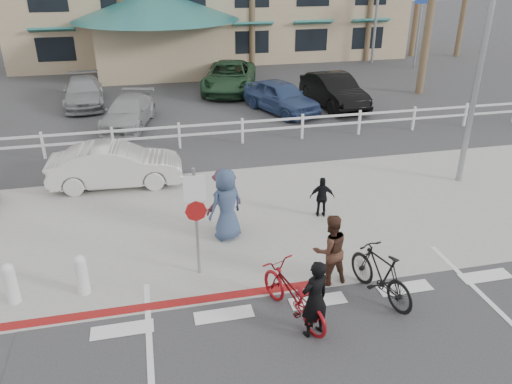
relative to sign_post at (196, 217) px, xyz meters
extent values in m
plane|color=#333335|center=(2.30, -2.20, -1.45)|extent=(140.00, 140.00, 0.00)
cube|color=gray|center=(2.30, 2.30, -1.44)|extent=(22.00, 7.00, 0.01)
cube|color=#333335|center=(2.30, 6.30, -1.45)|extent=(40.00, 5.00, 0.01)
cube|color=#333335|center=(2.30, 15.80, -1.45)|extent=(50.00, 16.00, 0.01)
cube|color=maroon|center=(-0.70, -1.00, -1.44)|extent=(7.00, 0.25, 0.02)
imported|color=maroon|center=(1.63, -1.94, -0.92)|extent=(1.35, 2.14, 1.06)
imported|color=black|center=(1.88, -2.51, -0.63)|extent=(0.69, 0.56, 1.63)
imported|color=black|center=(3.61, -1.72, -0.88)|extent=(1.03, 1.98, 1.14)
imported|color=#40261A|center=(2.76, -0.97, -0.63)|extent=(0.86, 0.70, 1.65)
imported|color=#4E202A|center=(0.94, 1.92, -0.60)|extent=(1.26, 1.07, 1.70)
imported|color=black|center=(3.65, 1.99, -0.87)|extent=(0.73, 0.45, 1.16)
imported|color=#334465|center=(0.90, 1.42, -0.50)|extent=(1.10, 0.94, 1.90)
imported|color=beige|center=(-1.91, 5.41, -0.78)|extent=(4.11, 1.61, 1.33)
imported|color=#97989A|center=(-1.55, 11.54, -0.85)|extent=(2.66, 4.43, 1.20)
imported|color=navy|center=(5.28, 12.07, -0.72)|extent=(3.19, 4.60, 1.45)
imported|color=black|center=(7.96, 12.40, -0.68)|extent=(2.05, 4.81, 1.54)
imported|color=gray|center=(-3.66, 15.32, -0.81)|extent=(2.08, 4.51, 1.28)
imported|color=#22442A|center=(3.66, 16.50, -0.70)|extent=(3.95, 5.92, 1.51)
camera|label=1|loc=(-0.86, -9.57, 5.14)|focal=35.00mm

